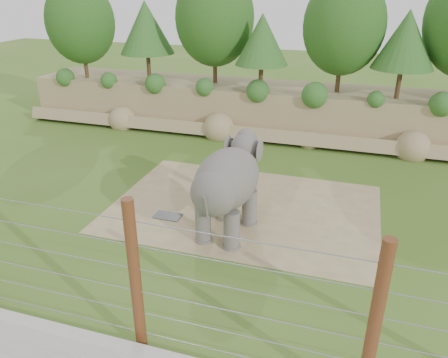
% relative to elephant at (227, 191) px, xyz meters
% --- Properties ---
extents(ground, '(90.00, 90.00, 0.00)m').
position_rel_elephant_xyz_m(ground, '(-0.38, -1.12, -1.58)').
color(ground, '#40621A').
rests_on(ground, ground).
extents(back_embankment, '(30.00, 5.52, 8.77)m').
position_rel_elephant_xyz_m(back_embankment, '(0.21, 11.55, 2.39)').
color(back_embankment, '#9D885D').
rests_on(back_embankment, ground).
extents(dirt_patch, '(10.00, 7.00, 0.02)m').
position_rel_elephant_xyz_m(dirt_patch, '(0.12, 1.88, -1.57)').
color(dirt_patch, '#978458').
rests_on(dirt_patch, ground).
extents(drain_grate, '(1.00, 0.60, 0.03)m').
position_rel_elephant_xyz_m(drain_grate, '(-2.42, 0.37, -1.54)').
color(drain_grate, '#262628').
rests_on(drain_grate, dirt_patch).
extents(elephant, '(2.05, 4.04, 3.15)m').
position_rel_elephant_xyz_m(elephant, '(0.00, 0.00, 0.00)').
color(elephant, '#615D56').
rests_on(elephant, ground).
extents(stone_ball, '(0.70, 0.70, 0.70)m').
position_rel_elephant_xyz_m(stone_ball, '(-0.42, 0.85, -1.21)').
color(stone_ball, gray).
rests_on(stone_ball, dirt_patch).
extents(retaining_wall, '(26.00, 0.35, 0.50)m').
position_rel_elephant_xyz_m(retaining_wall, '(-0.38, -6.12, -1.33)').
color(retaining_wall, '#AEAAA1').
rests_on(retaining_wall, ground).
extents(barrier_fence, '(20.26, 0.26, 4.00)m').
position_rel_elephant_xyz_m(barrier_fence, '(-0.38, -5.62, 0.42)').
color(barrier_fence, '#562515').
rests_on(barrier_fence, ground).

